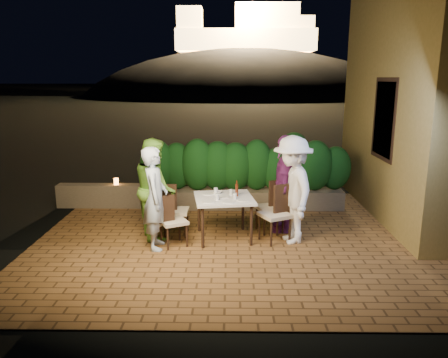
{
  "coord_description": "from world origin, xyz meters",
  "views": [
    {
      "loc": [
        -0.13,
        -6.87,
        2.77
      ],
      "look_at": [
        -0.24,
        0.51,
        1.05
      ],
      "focal_mm": 35.0,
      "sensor_mm": 36.0,
      "label": 1
    }
  ],
  "objects_px": {
    "chair_right_front": "(275,213)",
    "parapet_lamp": "(116,181)",
    "chair_left_front": "(173,220)",
    "diner_green": "(155,188)",
    "diner_purple": "(285,184)",
    "chair_left_back": "(176,210)",
    "diner_white": "(292,190)",
    "bowl": "(218,192)",
    "dining_table": "(224,218)",
    "diner_blue": "(155,198)",
    "chair_right_back": "(270,206)",
    "beer_bottle": "(237,188)"
  },
  "relations": [
    {
      "from": "diner_white",
      "to": "parapet_lamp",
      "type": "height_order",
      "value": "diner_white"
    },
    {
      "from": "chair_right_back",
      "to": "diner_green",
      "type": "height_order",
      "value": "diner_green"
    },
    {
      "from": "chair_right_back",
      "to": "diner_green",
      "type": "distance_m",
      "value": 2.1
    },
    {
      "from": "chair_left_front",
      "to": "parapet_lamp",
      "type": "bearing_deg",
      "value": 96.66
    },
    {
      "from": "dining_table",
      "to": "diner_blue",
      "type": "bearing_deg",
      "value": -157.83
    },
    {
      "from": "bowl",
      "to": "parapet_lamp",
      "type": "bearing_deg",
      "value": 144.12
    },
    {
      "from": "diner_green",
      "to": "beer_bottle",
      "type": "bearing_deg",
      "value": -111.51
    },
    {
      "from": "beer_bottle",
      "to": "parapet_lamp",
      "type": "distance_m",
      "value": 3.17
    },
    {
      "from": "dining_table",
      "to": "diner_green",
      "type": "xyz_separation_m",
      "value": [
        -1.21,
        0.11,
        0.51
      ]
    },
    {
      "from": "diner_green",
      "to": "diner_blue",
      "type": "bearing_deg",
      "value": 169.59
    },
    {
      "from": "chair_left_front",
      "to": "chair_right_back",
      "type": "relative_size",
      "value": 0.92
    },
    {
      "from": "beer_bottle",
      "to": "diner_blue",
      "type": "height_order",
      "value": "diner_blue"
    },
    {
      "from": "chair_right_front",
      "to": "diner_green",
      "type": "relative_size",
      "value": 0.56
    },
    {
      "from": "chair_right_back",
      "to": "diner_blue",
      "type": "height_order",
      "value": "diner_blue"
    },
    {
      "from": "diner_blue",
      "to": "chair_left_back",
      "type": "bearing_deg",
      "value": -27.27
    },
    {
      "from": "chair_left_front",
      "to": "chair_right_front",
      "type": "relative_size",
      "value": 0.89
    },
    {
      "from": "dining_table",
      "to": "chair_left_front",
      "type": "height_order",
      "value": "chair_left_front"
    },
    {
      "from": "parapet_lamp",
      "to": "beer_bottle",
      "type": "bearing_deg",
      "value": -34.88
    },
    {
      "from": "bowl",
      "to": "chair_right_front",
      "type": "distance_m",
      "value": 1.1
    },
    {
      "from": "chair_right_front",
      "to": "parapet_lamp",
      "type": "xyz_separation_m",
      "value": [
        -3.25,
        2.01,
        0.07
      ]
    },
    {
      "from": "chair_left_back",
      "to": "diner_purple",
      "type": "xyz_separation_m",
      "value": [
        1.96,
        0.27,
        0.42
      ]
    },
    {
      "from": "dining_table",
      "to": "beer_bottle",
      "type": "xyz_separation_m",
      "value": [
        0.22,
        0.08,
        0.51
      ]
    },
    {
      "from": "dining_table",
      "to": "diner_blue",
      "type": "distance_m",
      "value": 1.29
    },
    {
      "from": "bowl",
      "to": "diner_green",
      "type": "relative_size",
      "value": 0.1
    },
    {
      "from": "dining_table",
      "to": "diner_blue",
      "type": "height_order",
      "value": "diner_blue"
    },
    {
      "from": "chair_right_front",
      "to": "diner_purple",
      "type": "bearing_deg",
      "value": -140.2
    },
    {
      "from": "beer_bottle",
      "to": "diner_purple",
      "type": "bearing_deg",
      "value": 21.6
    },
    {
      "from": "chair_left_back",
      "to": "diner_green",
      "type": "distance_m",
      "value": 0.54
    },
    {
      "from": "beer_bottle",
      "to": "diner_white",
      "type": "distance_m",
      "value": 0.96
    },
    {
      "from": "chair_right_back",
      "to": "parapet_lamp",
      "type": "relative_size",
      "value": 6.83
    },
    {
      "from": "chair_left_back",
      "to": "parapet_lamp",
      "type": "height_order",
      "value": "chair_left_back"
    },
    {
      "from": "chair_left_back",
      "to": "diner_white",
      "type": "relative_size",
      "value": 0.51
    },
    {
      "from": "diner_blue",
      "to": "chair_right_back",
      "type": "bearing_deg",
      "value": -71.86
    },
    {
      "from": "bowl",
      "to": "chair_right_back",
      "type": "bearing_deg",
      "value": 6.15
    },
    {
      "from": "chair_right_front",
      "to": "chair_right_back",
      "type": "height_order",
      "value": "chair_right_front"
    },
    {
      "from": "diner_green",
      "to": "parapet_lamp",
      "type": "relative_size",
      "value": 12.59
    },
    {
      "from": "chair_right_back",
      "to": "diner_purple",
      "type": "bearing_deg",
      "value": 174.97
    },
    {
      "from": "diner_green",
      "to": "diner_purple",
      "type": "bearing_deg",
      "value": -102.42
    },
    {
      "from": "chair_left_back",
      "to": "parapet_lamp",
      "type": "relative_size",
      "value": 6.7
    },
    {
      "from": "chair_left_front",
      "to": "diner_purple",
      "type": "bearing_deg",
      "value": -5.79
    },
    {
      "from": "bowl",
      "to": "diner_purple",
      "type": "height_order",
      "value": "diner_purple"
    },
    {
      "from": "beer_bottle",
      "to": "chair_left_back",
      "type": "xyz_separation_m",
      "value": [
        -1.08,
        0.08,
        -0.42
      ]
    },
    {
      "from": "diner_green",
      "to": "diner_purple",
      "type": "distance_m",
      "value": 2.34
    },
    {
      "from": "chair_right_back",
      "to": "diner_purple",
      "type": "height_order",
      "value": "diner_purple"
    },
    {
      "from": "diner_blue",
      "to": "diner_white",
      "type": "distance_m",
      "value": 2.3
    },
    {
      "from": "dining_table",
      "to": "chair_left_back",
      "type": "bearing_deg",
      "value": 169.65
    },
    {
      "from": "parapet_lamp",
      "to": "diner_purple",
      "type": "bearing_deg",
      "value": -22.78
    },
    {
      "from": "chair_left_back",
      "to": "parapet_lamp",
      "type": "bearing_deg",
      "value": 131.6
    },
    {
      "from": "bowl",
      "to": "diner_green",
      "type": "distance_m",
      "value": 1.11
    },
    {
      "from": "bowl",
      "to": "chair_left_front",
      "type": "xyz_separation_m",
      "value": [
        -0.72,
        -0.61,
        -0.33
      ]
    }
  ]
}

